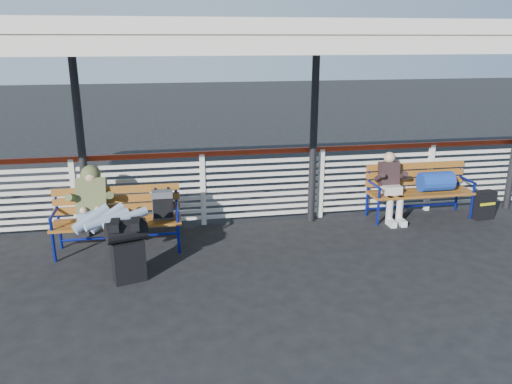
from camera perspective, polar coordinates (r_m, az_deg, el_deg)
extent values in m
plane|color=black|center=(6.63, -4.61, -9.44)|extent=(60.00, 60.00, 0.00)
cube|color=silver|center=(8.18, -6.09, 0.26)|extent=(12.00, 0.04, 1.04)
cube|color=#9A250E|center=(8.02, -6.22, 4.36)|extent=(12.00, 0.06, 0.08)
cube|color=silver|center=(6.83, -6.07, 18.05)|extent=(12.60, 3.60, 0.16)
cube|color=silver|center=(5.09, -4.39, 16.96)|extent=(12.60, 0.06, 0.30)
cylinder|color=black|center=(7.90, -19.40, 5.51)|extent=(0.12, 0.12, 3.00)
cylinder|color=black|center=(8.14, 6.61, 6.69)|extent=(0.12, 0.12, 3.00)
cube|color=black|center=(6.57, -14.35, -7.64)|extent=(0.44, 0.34, 0.54)
cylinder|color=black|center=(6.41, -14.61, -4.33)|extent=(0.55, 0.40, 0.27)
cube|color=brown|center=(7.39, -15.56, -3.37)|extent=(1.80, 0.50, 0.04)
cube|color=brown|center=(7.55, -15.57, -0.77)|extent=(1.80, 0.10, 0.40)
cylinder|color=#0D1A92|center=(7.42, -22.12, -5.82)|extent=(0.04, 0.04, 0.45)
cylinder|color=#0D1A92|center=(7.25, -8.83, -5.24)|extent=(0.04, 0.04, 0.45)
cylinder|color=#0D1A92|center=(7.78, -21.65, -2.96)|extent=(0.04, 0.04, 0.90)
cylinder|color=#0D1A92|center=(7.61, -9.02, -2.34)|extent=(0.04, 0.04, 0.90)
cube|color=#52545A|center=(7.30, -10.62, -1.40)|extent=(0.29, 0.18, 0.41)
cube|color=brown|center=(8.93, 18.35, -0.08)|extent=(1.80, 0.50, 0.04)
cube|color=brown|center=(9.08, 17.74, 2.03)|extent=(1.80, 0.10, 0.40)
cylinder|color=#0D1A92|center=(8.46, 13.77, -2.24)|extent=(0.04, 0.04, 0.45)
cylinder|color=#0D1A92|center=(9.27, 23.43, -1.49)|extent=(0.04, 0.04, 0.45)
cylinder|color=#0D1A92|center=(8.80, 12.65, 0.13)|extent=(0.04, 0.04, 0.90)
cylinder|color=#0D1A92|center=(9.58, 22.07, 0.66)|extent=(0.04, 0.04, 0.90)
cylinder|color=navy|center=(9.00, 19.86, 1.15)|extent=(0.57, 0.34, 0.34)
cube|color=#8090AD|center=(7.45, -18.27, -2.71)|extent=(0.36, 0.26, 0.18)
cube|color=#46502A|center=(7.56, -18.26, -0.35)|extent=(0.42, 0.38, 0.53)
sphere|color=#46502A|center=(7.58, -18.36, 1.89)|extent=(0.28, 0.28, 0.28)
sphere|color=tan|center=(7.55, -18.39, 1.74)|extent=(0.21, 0.21, 0.21)
cube|color=black|center=(6.33, -15.81, -3.67)|extent=(0.11, 0.27, 0.10)
cube|color=black|center=(6.31, -13.63, -3.57)|extent=(0.11, 0.27, 0.10)
cube|color=beige|center=(8.66, 15.19, 0.23)|extent=(0.30, 0.24, 0.16)
cube|color=black|center=(8.72, 14.94, 2.07)|extent=(0.32, 0.23, 0.42)
sphere|color=tan|center=(8.67, 15.02, 3.82)|extent=(0.19, 0.19, 0.19)
cylinder|color=beige|center=(8.56, 15.01, -2.01)|extent=(0.11, 0.11, 0.46)
cylinder|color=beige|center=(8.63, 16.09, -1.92)|extent=(0.11, 0.11, 0.46)
cube|color=silver|center=(8.53, 15.19, -3.43)|extent=(0.10, 0.24, 0.10)
cube|color=silver|center=(8.61, 16.27, -3.33)|extent=(0.10, 0.24, 0.10)
cube|color=black|center=(9.35, 24.56, -1.35)|extent=(0.37, 0.23, 0.49)
cube|color=#CAC713|center=(9.25, 24.97, -1.27)|extent=(0.29, 0.05, 0.04)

